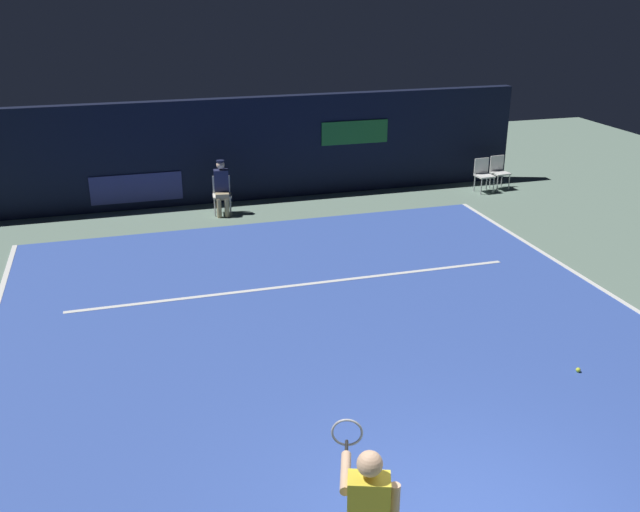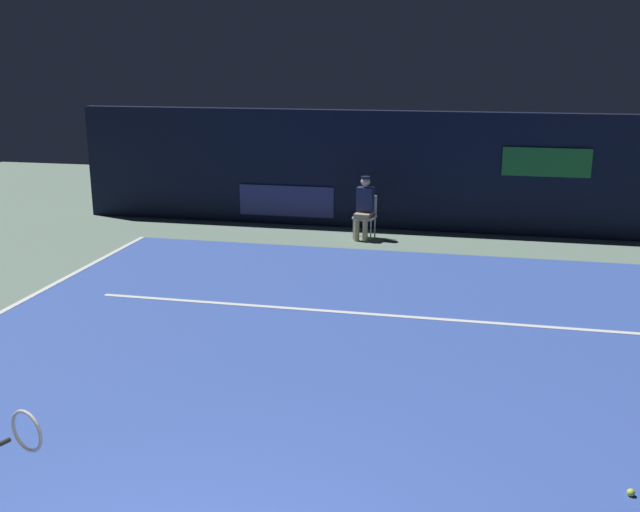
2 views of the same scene
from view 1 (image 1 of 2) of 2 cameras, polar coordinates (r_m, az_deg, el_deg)
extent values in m
plane|color=slate|center=(11.51, 0.90, -6.29)|extent=(30.80, 30.80, 0.00)
cube|color=#3856B2|center=(11.50, 0.90, -6.27)|extent=(10.69, 11.53, 0.01)
cube|color=white|center=(13.87, 22.31, -2.91)|extent=(0.10, 11.53, 0.01)
cube|color=white|center=(13.25, -1.68, -2.34)|extent=(8.34, 0.10, 0.01)
cube|color=black|center=(18.25, -6.41, 8.45)|extent=(14.98, 0.30, 2.60)
cube|color=navy|center=(18.03, -14.47, 5.28)|extent=(2.20, 0.04, 0.70)
cube|color=#1E6B2D|center=(18.77, 2.80, 9.86)|extent=(1.80, 0.04, 0.60)
cube|color=yellow|center=(6.37, 3.90, -19.24)|extent=(0.41, 0.33, 0.56)
sphere|color=#DBAD89|center=(6.11, 4.00, -16.25)|extent=(0.22, 0.22, 0.22)
cylinder|color=#DBAD89|center=(6.45, 2.06, -16.92)|extent=(0.25, 0.50, 0.09)
cylinder|color=#DBAD89|center=(6.45, 5.96, -19.68)|extent=(0.09, 0.09, 0.56)
cylinder|color=black|center=(6.68, 2.12, -15.33)|extent=(0.13, 0.29, 0.03)
torus|color=#B2B2B7|center=(6.91, 2.18, -13.94)|extent=(0.29, 0.12, 0.30)
cube|color=white|center=(17.31, -7.84, 4.80)|extent=(0.48, 0.45, 0.04)
cube|color=white|center=(17.44, -7.91, 5.71)|extent=(0.42, 0.08, 0.42)
cylinder|color=#B2B2B7|center=(17.21, -8.40, 3.87)|extent=(0.03, 0.03, 0.46)
cylinder|color=#B2B2B7|center=(17.22, -7.16, 3.94)|extent=(0.03, 0.03, 0.46)
cylinder|color=#B2B2B7|center=(17.54, -8.44, 4.20)|extent=(0.03, 0.03, 0.46)
cylinder|color=#B2B2B7|center=(17.55, -7.22, 4.27)|extent=(0.03, 0.03, 0.46)
cube|color=tan|center=(17.23, -7.84, 4.85)|extent=(0.36, 0.43, 0.14)
cylinder|color=tan|center=(17.13, -8.07, 3.80)|extent=(0.11, 0.11, 0.46)
cylinder|color=tan|center=(17.14, -7.47, 3.84)|extent=(0.11, 0.11, 0.46)
cube|color=#23284C|center=(17.25, -7.91, 6.01)|extent=(0.36, 0.26, 0.52)
sphere|color=beige|center=(17.16, -7.97, 7.24)|extent=(0.20, 0.20, 0.20)
cylinder|color=#141933|center=(17.14, -7.99, 7.53)|extent=(0.19, 0.19, 0.04)
cube|color=white|center=(19.48, 13.04, 6.25)|extent=(0.46, 0.43, 0.04)
cube|color=white|center=(19.59, 12.79, 7.05)|extent=(0.42, 0.05, 0.42)
cylinder|color=#B2B2B7|center=(19.30, 12.78, 5.46)|extent=(0.03, 0.03, 0.44)
cylinder|color=#B2B2B7|center=(19.50, 13.72, 5.54)|extent=(0.03, 0.03, 0.44)
cylinder|color=#B2B2B7|center=(19.58, 12.26, 5.72)|extent=(0.03, 0.03, 0.44)
cylinder|color=#B2B2B7|center=(19.77, 13.19, 5.80)|extent=(0.03, 0.03, 0.44)
cube|color=white|center=(19.87, 14.24, 6.44)|extent=(0.48, 0.44, 0.04)
cube|color=white|center=(19.97, 13.97, 7.22)|extent=(0.42, 0.07, 0.42)
cylinder|color=#B2B2B7|center=(19.69, 14.02, 5.66)|extent=(0.03, 0.03, 0.44)
cylinder|color=#B2B2B7|center=(19.90, 14.90, 5.74)|extent=(0.03, 0.03, 0.44)
cylinder|color=#B2B2B7|center=(19.96, 13.46, 5.92)|extent=(0.03, 0.03, 0.44)
cylinder|color=#B2B2B7|center=(20.17, 14.34, 6.00)|extent=(0.03, 0.03, 0.44)
sphere|color=#CCE033|center=(11.10, 19.97, -8.56)|extent=(0.07, 0.07, 0.07)
camera|label=2|loc=(5.14, 52.60, -5.50)|focal=41.27mm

